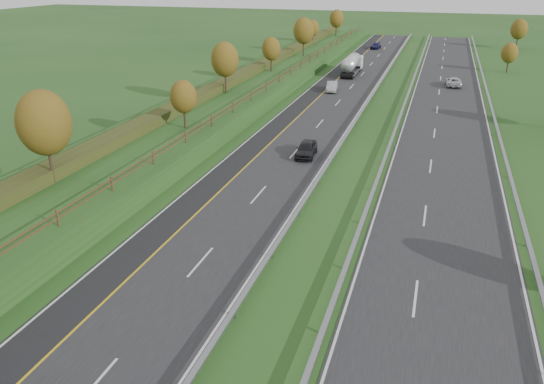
{
  "coord_description": "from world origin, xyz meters",
  "views": [
    {
      "loc": [
        15.11,
        -4.96,
        18.15
      ],
      "look_at": [
        3.74,
        31.05,
        2.2
      ],
      "focal_mm": 35.0,
      "sensor_mm": 36.0,
      "label": 1
    }
  ],
  "objects": [
    {
      "name": "ground",
      "position": [
        8.0,
        55.0,
        0.0
      ],
      "size": [
        400.0,
        400.0,
        0.0
      ],
      "primitive_type": "plane",
      "color": "#1F4619",
      "rests_on": "ground"
    },
    {
      "name": "near_carriageway",
      "position": [
        0.0,
        60.0,
        0.02
      ],
      "size": [
        10.5,
        200.0,
        0.04
      ],
      "primitive_type": "cube",
      "color": "black",
      "rests_on": "ground"
    },
    {
      "name": "far_carriageway",
      "position": [
        16.5,
        60.0,
        0.02
      ],
      "size": [
        10.5,
        200.0,
        0.04
      ],
      "primitive_type": "cube",
      "color": "black",
      "rests_on": "ground"
    },
    {
      "name": "hard_shoulder",
      "position": [
        -3.75,
        60.0,
        0.02
      ],
      "size": [
        3.0,
        200.0,
        0.04
      ],
      "primitive_type": "cube",
      "color": "black",
      "rests_on": "ground"
    },
    {
      "name": "lane_markings",
      "position": [
        6.4,
        59.88,
        0.05
      ],
      "size": [
        26.75,
        200.0,
        0.01
      ],
      "color": "silver",
      "rests_on": "near_carriageway"
    },
    {
      "name": "embankment_left",
      "position": [
        -13.0,
        60.0,
        1.0
      ],
      "size": [
        12.0,
        200.0,
        2.0
      ],
      "primitive_type": "cube",
      "color": "#1F4619",
      "rests_on": "ground"
    },
    {
      "name": "hedge_left",
      "position": [
        -15.0,
        60.0,
        2.55
      ],
      "size": [
        2.2,
        180.0,
        1.1
      ],
      "primitive_type": "cube",
      "color": "#2E3917",
      "rests_on": "embankment_left"
    },
    {
      "name": "fence_left",
      "position": [
        -8.5,
        59.59,
        2.73
      ],
      "size": [
        0.12,
        189.06,
        1.2
      ],
      "color": "#422B19",
      "rests_on": "embankment_left"
    },
    {
      "name": "median_barrier_near",
      "position": [
        5.7,
        60.0,
        0.61
      ],
      "size": [
        0.32,
        200.0,
        0.71
      ],
      "color": "gray",
      "rests_on": "ground"
    },
    {
      "name": "median_barrier_far",
      "position": [
        10.8,
        60.0,
        0.61
      ],
      "size": [
        0.32,
        200.0,
        0.71
      ],
      "color": "gray",
      "rests_on": "ground"
    },
    {
      "name": "outer_barrier_far",
      "position": [
        22.3,
        60.0,
        0.62
      ],
      "size": [
        0.32,
        200.0,
        0.71
      ],
      "color": "gray",
      "rests_on": "ground"
    },
    {
      "name": "trees_left",
      "position": [
        -12.64,
        56.63,
        6.37
      ],
      "size": [
        6.64,
        164.3,
        7.66
      ],
      "color": "#2D2116",
      "rests_on": "embankment_left"
    },
    {
      "name": "trees_far",
      "position": [
        29.8,
        89.21,
        4.25
      ],
      "size": [
        8.45,
        118.6,
        7.12
      ],
      "color": "#2D2116",
      "rests_on": "ground"
    },
    {
      "name": "road_tanker",
      "position": [
        -0.69,
        94.31,
        1.86
      ],
      "size": [
        2.4,
        11.22,
        3.46
      ],
      "color": "silver",
      "rests_on": "near_carriageway"
    },
    {
      "name": "car_dark_near",
      "position": [
        2.69,
        46.23,
        0.84
      ],
      "size": [
        2.19,
        4.78,
        1.59
      ],
      "primitive_type": "imported",
      "rotation": [
        0.0,
        0.0,
        0.07
      ],
      "color": "black",
      "rests_on": "near_carriageway"
    },
    {
      "name": "car_silver_mid",
      "position": [
        -1.17,
        78.47,
        0.8
      ],
      "size": [
        2.19,
        4.78,
        1.52
      ],
      "primitive_type": "imported",
      "rotation": [
        0.0,
        0.0,
        0.13
      ],
      "color": "#9C9DA1",
      "rests_on": "near_carriageway"
    },
    {
      "name": "car_small_far",
      "position": [
        -0.8,
        129.61,
        0.72
      ],
      "size": [
        2.41,
        4.89,
        1.37
      ],
      "primitive_type": "imported",
      "rotation": [
        0.0,
        0.0,
        -0.11
      ],
      "color": "#151541",
      "rests_on": "near_carriageway"
    },
    {
      "name": "car_oncoming",
      "position": [
        17.34,
        88.49,
        0.78
      ],
      "size": [
        2.7,
        5.44,
        1.48
      ],
      "primitive_type": "imported",
      "rotation": [
        0.0,
        0.0,
        3.19
      ],
      "color": "silver",
      "rests_on": "far_carriageway"
    }
  ]
}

